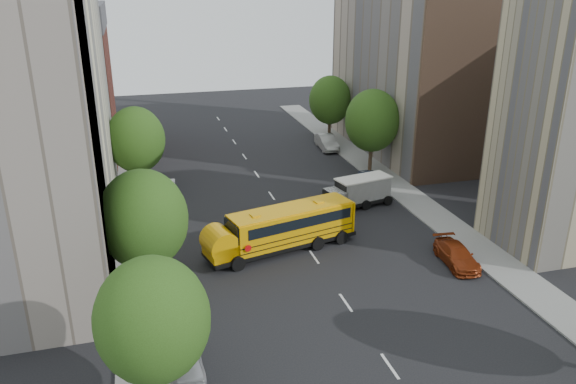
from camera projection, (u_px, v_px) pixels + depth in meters
name	position (u px, v px, depth m)	size (l,w,h in m)	color
ground	(305.00, 245.00, 40.14)	(120.00, 120.00, 0.00)	black
sidewalk_left	(138.00, 234.00, 41.73)	(3.00, 80.00, 0.12)	slate
sidewalk_right	(417.00, 202.00, 47.51)	(3.00, 80.00, 0.12)	slate
lane_markings	(272.00, 196.00, 49.14)	(0.15, 64.00, 0.01)	silver
building_left_cream	(23.00, 104.00, 37.46)	(10.00, 26.00, 20.00)	beige
building_left_redbrick	(62.00, 94.00, 58.50)	(10.00, 15.00, 13.00)	maroon
building_right_far	(412.00, 67.00, 59.45)	(10.00, 22.00, 18.00)	tan
building_right_sidewall	(471.00, 85.00, 49.55)	(10.10, 0.30, 18.00)	brown
street_tree_0	(153.00, 320.00, 23.12)	(4.80, 4.80, 7.41)	#38281C
street_tree_1	(143.00, 219.00, 32.01)	(5.12, 5.12, 7.90)	#38281C
street_tree_2	(136.00, 140.00, 48.26)	(4.99, 4.99, 7.71)	#38281C
street_tree_4	(372.00, 121.00, 53.69)	(5.25, 5.25, 8.10)	#38281C
street_tree_5	(330.00, 100.00, 64.62)	(4.86, 4.86, 7.51)	#38281C
school_bus	(280.00, 227.00, 38.73)	(11.24, 5.00, 3.10)	black
safari_truck	(358.00, 191.00, 46.48)	(6.05, 3.18, 2.46)	black
parked_car_0	(188.00, 363.00, 26.78)	(1.53, 3.81, 1.30)	#AEAFB5
parked_car_1	(167.00, 188.00, 49.05)	(1.49, 4.27, 1.41)	silver
parked_car_3	(457.00, 255.00, 37.19)	(1.83, 4.50, 1.31)	maroon
parked_car_4	(373.00, 179.00, 51.38)	(1.51, 3.74, 1.27)	#313B56
parked_car_5	(327.00, 142.00, 62.38)	(1.69, 4.85, 1.60)	gray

